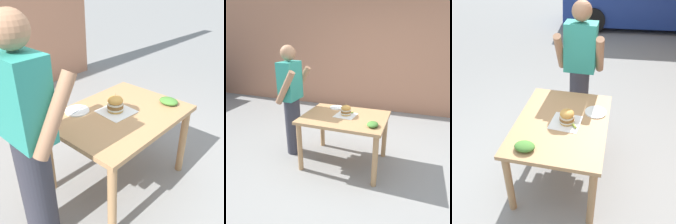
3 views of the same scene
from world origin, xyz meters
The scene contains 9 objects.
ground_plane centered at (0.00, 0.00, 0.00)m, with size 80.00×80.00×0.00m, color gray.
patio_table centered at (0.00, 0.00, 0.63)m, with size 0.88×1.16×0.75m.
serving_paper centered at (0.04, 0.00, 0.75)m, with size 0.28×0.28×0.00m, color white.
sandwich centered at (0.05, 0.00, 0.82)m, with size 0.15×0.15×0.18m.
pickle_spear centered at (0.12, -0.04, 0.76)m, with size 0.02×0.02×0.09m, color #8EA83D.
side_plate_with_forks centered at (0.30, 0.23, 0.75)m, with size 0.22×0.22×0.02m.
side_salad centered at (-0.22, -0.44, 0.78)m, with size 0.18×0.14×0.06m, color #477F33.
diner_across_table centered at (0.03, 0.86, 0.88)m, with size 0.55×0.35×1.69m.
building_wall centered at (2.75, 2.99, 2.59)m, with size 0.30×10.00×5.17m, color tan.
Camera 2 is at (-2.71, -0.90, 1.83)m, focal length 35.00 mm.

